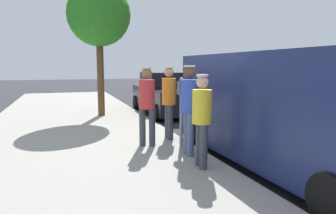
% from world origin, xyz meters
% --- Properties ---
extents(ground_plane, '(80.00, 80.00, 0.00)m').
position_xyz_m(ground_plane, '(0.00, 0.00, 0.00)').
color(ground_plane, '#2D2D33').
extents(sidewalk_slab, '(5.00, 32.00, 0.15)m').
position_xyz_m(sidewalk_slab, '(3.50, 0.00, 0.07)').
color(sidewalk_slab, '#9E998E').
rests_on(sidewalk_slab, ground).
extents(parking_meter_near, '(0.14, 0.18, 1.52)m').
position_xyz_m(parking_meter_near, '(1.35, -0.55, 1.18)').
color(parking_meter_near, gray).
rests_on(parking_meter_near, sidewalk_slab).
extents(pedestrian_in_blue, '(0.34, 0.36, 1.78)m').
position_xyz_m(pedestrian_in_blue, '(1.42, 0.05, 1.18)').
color(pedestrian_in_blue, '#4C608C').
rests_on(pedestrian_in_blue, sidewalk_slab).
extents(pedestrian_in_yellow, '(0.34, 0.36, 1.62)m').
position_xyz_m(pedestrian_in_yellow, '(1.50, 0.83, 1.07)').
color(pedestrian_in_yellow, '#383D47').
rests_on(pedestrian_in_yellow, sidewalk_slab).
extents(pedestrian_in_red, '(0.34, 0.34, 1.74)m').
position_xyz_m(pedestrian_in_red, '(2.01, -0.91, 1.15)').
color(pedestrian_in_red, '#383D47').
rests_on(pedestrian_in_red, sidewalk_slab).
extents(pedestrian_in_orange, '(0.34, 0.36, 1.75)m').
position_xyz_m(pedestrian_in_orange, '(1.34, -1.41, 1.16)').
color(pedestrian_in_orange, '#383D47').
rests_on(pedestrian_in_orange, sidewalk_slab).
extents(parked_van, '(2.18, 5.22, 2.15)m').
position_xyz_m(parked_van, '(-0.15, 0.93, 1.15)').
color(parked_van, navy).
rests_on(parked_van, ground).
extents(parked_sedan_behind, '(1.97, 4.42, 1.65)m').
position_xyz_m(parked_sedan_behind, '(-0.20, -6.31, 0.75)').
color(parked_sedan_behind, black).
rests_on(parked_sedan_behind, ground).
extents(street_tree, '(2.17, 2.17, 4.60)m').
position_xyz_m(street_tree, '(2.45, -5.61, 3.63)').
color(street_tree, brown).
rests_on(street_tree, sidewalk_slab).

